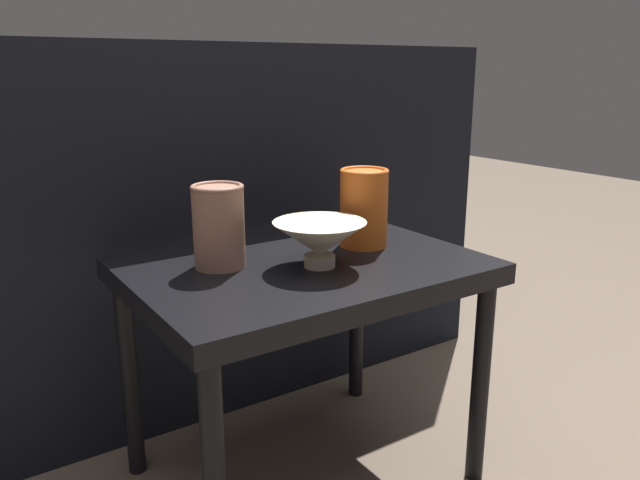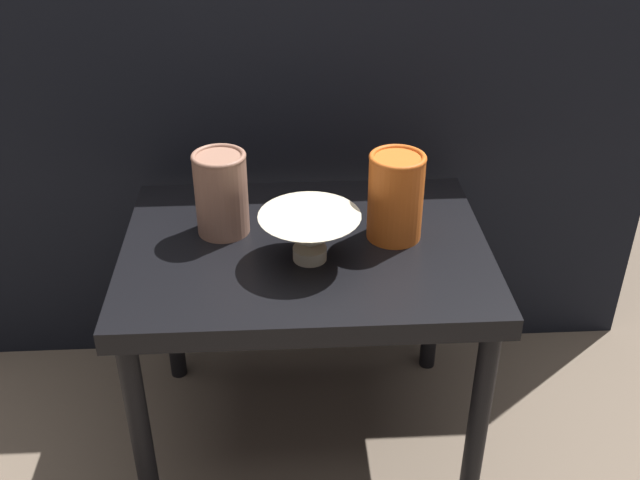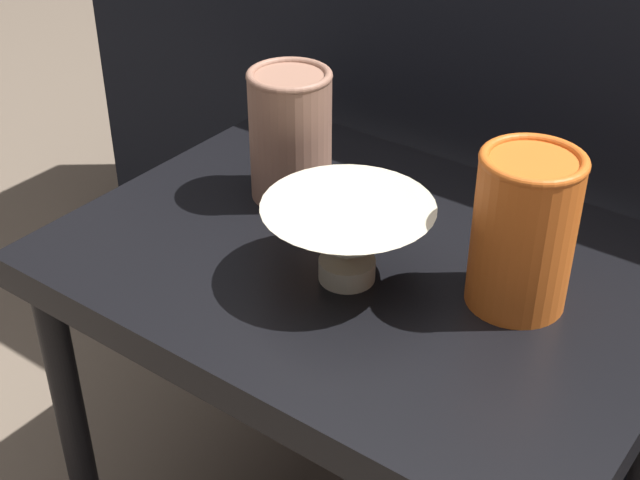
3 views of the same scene
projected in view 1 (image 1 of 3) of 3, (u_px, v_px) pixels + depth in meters
The scene contains 6 objects.
ground_plane at pixel (304, 473), 1.33m from camera, with size 8.00×8.00×0.00m, color #6B5B4C.
table at pixel (303, 288), 1.21m from camera, with size 0.65×0.48×0.47m.
couch_backdrop at pixel (191, 219), 1.65m from camera, with size 1.55×0.50×0.89m.
bowl at pixel (320, 239), 1.15m from camera, with size 0.17×0.17×0.09m.
vase_textured_left at pixel (219, 225), 1.14m from camera, with size 0.10×0.10×0.15m.
vase_colorful_right at pixel (364, 207), 1.28m from camera, with size 0.10×0.10×0.16m.
Camera 1 is at (-0.61, -0.97, 0.83)m, focal length 35.00 mm.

